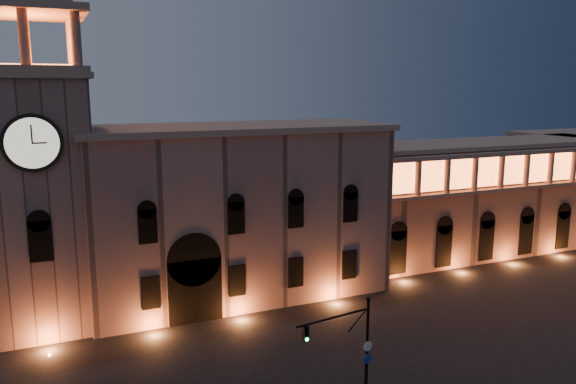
{
  "coord_description": "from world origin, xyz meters",
  "views": [
    {
      "loc": [
        -19.58,
        -31.91,
        21.26
      ],
      "look_at": [
        1.22,
        16.0,
        11.53
      ],
      "focal_mm": 35.0,
      "sensor_mm": 36.0,
      "label": 1
    }
  ],
  "objects": [
    {
      "name": "government_building",
      "position": [
        -2.08,
        21.93,
        8.77
      ],
      "size": [
        30.8,
        12.8,
        17.6
      ],
      "color": "#846056",
      "rests_on": "ground"
    },
    {
      "name": "colonnade_wing",
      "position": [
        32.0,
        23.92,
        7.33
      ],
      "size": [
        40.6,
        11.5,
        14.5
      ],
      "color": "#7F5B51",
      "rests_on": "ground"
    },
    {
      "name": "traffic_light",
      "position": [
        -2.12,
        -2.63,
        4.2
      ],
      "size": [
        5.78,
        1.24,
        8.0
      ],
      "rotation": [
        0.0,
        0.0,
        0.14
      ],
      "color": "black",
      "rests_on": "ground"
    },
    {
      "name": "clock_tower",
      "position": [
        -20.5,
        20.98,
        12.5
      ],
      "size": [
        9.8,
        9.8,
        32.4
      ],
      "color": "#846056",
      "rests_on": "ground"
    }
  ]
}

